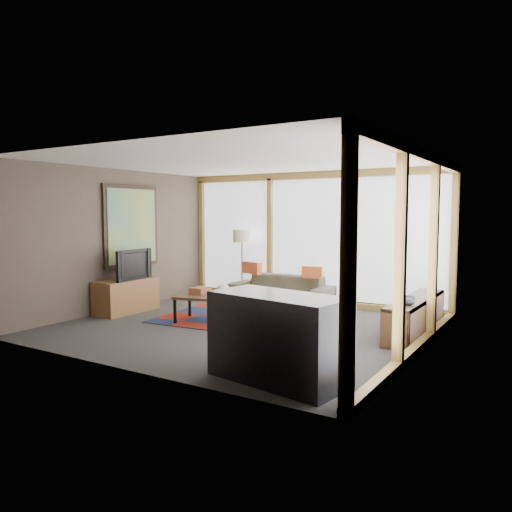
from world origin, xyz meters
The scene contains 17 objects.
ground centered at (0.00, 0.00, 0.00)m, with size 5.50×5.50×0.00m, color #2B2B29.
room_envelope centered at (0.49, 0.56, 1.54)m, with size 5.52×5.02×2.62m.
rug centered at (-0.21, 0.48, 0.01)m, with size 2.95×1.90×0.01m, color #671709.
sofa centered at (-0.39, 1.95, 0.29)m, with size 2.00×0.78×0.59m, color #343627.
pillow_left centered at (-1.02, 1.90, 0.70)m, with size 0.43×0.13×0.24m, color #CB5627.
pillow_right centered at (0.27, 1.97, 0.69)m, with size 0.39×0.12×0.22m, color #CB5627.
floor_lamp centered at (-1.39, 2.09, 0.73)m, with size 0.37×0.37×1.46m, color #302419, non-canonical shape.
coffee_table centered at (-0.54, 0.06, 0.22)m, with size 1.33×0.67×0.44m, color #2E2113, non-canonical shape.
book_stack centered at (-0.93, 0.11, 0.50)m, with size 0.25×0.31×0.10m, color brown.
vase centered at (-0.43, 0.07, 0.54)m, with size 0.23×0.23×0.20m, color beige.
bookshelf centered at (2.43, 0.98, 0.27)m, with size 0.39×2.14×0.53m, color #2E2113, non-canonical shape.
bowl_a centered at (2.47, 0.39, 0.58)m, with size 0.20×0.20×0.10m, color black.
bowl_b centered at (2.39, 0.75, 0.58)m, with size 0.17×0.17×0.09m, color black.
shelf_picture centered at (2.50, 1.75, 0.74)m, with size 0.04×0.32×0.42m, color black.
tv_console centered at (-2.45, -0.11, 0.30)m, with size 0.50×1.20×0.60m, color brown.
television centered at (-2.36, -0.09, 0.87)m, with size 0.95×0.12×0.55m, color black.
bar_counter centered at (1.71, -1.90, 0.47)m, with size 1.48×0.69×0.94m, color black.
Camera 1 is at (4.26, -6.48, 1.81)m, focal length 35.00 mm.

